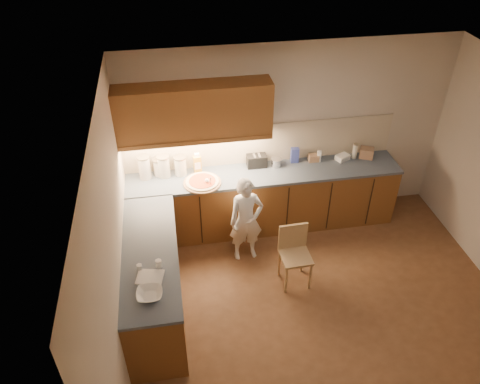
{
  "coord_description": "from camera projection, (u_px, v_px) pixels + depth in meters",
  "views": [
    {
      "loc": [
        -1.59,
        -3.46,
        4.48
      ],
      "look_at": [
        -0.8,
        1.2,
        1.0
      ],
      "focal_mm": 35.0,
      "sensor_mm": 36.0,
      "label": 1
    }
  ],
  "objects": [
    {
      "name": "dough_cloth",
      "position": [
        150.0,
        277.0,
        4.8
      ],
      "size": [
        0.31,
        0.26,
        0.02
      ],
      "primitive_type": "cube",
      "rotation": [
        0.0,
        0.0,
        -0.21
      ],
      "color": "silver",
      "rests_on": "l_counter"
    },
    {
      "name": "child",
      "position": [
        246.0,
        220.0,
        6.03
      ],
      "size": [
        0.47,
        0.33,
        1.23
      ],
      "primitive_type": "imported",
      "rotation": [
        0.0,
        0.0,
        0.09
      ],
      "color": "silver",
      "rests_on": "ground"
    },
    {
      "name": "spice_jar_b",
      "position": [
        159.0,
        264.0,
        4.91
      ],
      "size": [
        0.07,
        0.07,
        0.09
      ],
      "primitive_type": "cylinder",
      "rotation": [
        0.0,
        0.0,
        -0.14
      ],
      "color": "silver",
      "rests_on": "l_counter"
    },
    {
      "name": "blue_box",
      "position": [
        295.0,
        155.0,
        6.52
      ],
      "size": [
        0.11,
        0.09,
        0.22
      ],
      "primitive_type": "cube",
      "rotation": [
        0.0,
        0.0,
        -0.09
      ],
      "color": "#34429C",
      "rests_on": "l_counter"
    },
    {
      "name": "canister_c",
      "position": [
        164.0,
        166.0,
        6.2
      ],
      "size": [
        0.17,
        0.17,
        0.32
      ],
      "rotation": [
        0.0,
        0.0,
        0.03
      ],
      "color": "beige",
      "rests_on": "l_counter"
    },
    {
      "name": "steel_pot",
      "position": [
        276.0,
        162.0,
        6.46
      ],
      "size": [
        0.15,
        0.15,
        0.12
      ],
      "color": "#A7A6AB",
      "rests_on": "l_counter"
    },
    {
      "name": "mixing_bowl",
      "position": [
        150.0,
        294.0,
        4.59
      ],
      "size": [
        0.27,
        0.27,
        0.06
      ],
      "primitive_type": "imported",
      "rotation": [
        0.0,
        0.0,
        -0.04
      ],
      "color": "white",
      "rests_on": "l_counter"
    },
    {
      "name": "canister_b",
      "position": [
        159.0,
        167.0,
        6.25
      ],
      "size": [
        0.14,
        0.14,
        0.25
      ],
      "rotation": [
        0.0,
        0.0,
        0.39
      ],
      "color": "silver",
      "rests_on": "l_counter"
    },
    {
      "name": "canister_a",
      "position": [
        144.0,
        167.0,
        6.16
      ],
      "size": [
        0.17,
        0.17,
        0.34
      ],
      "rotation": [
        0.0,
        0.0,
        0.05
      ],
      "color": "beige",
      "rests_on": "l_counter"
    },
    {
      "name": "card_box_b",
      "position": [
        367.0,
        153.0,
        6.64
      ],
      "size": [
        0.23,
        0.21,
        0.14
      ],
      "primitive_type": "cube",
      "rotation": [
        0.0,
        0.0,
        -0.43
      ],
      "color": "#A67C59",
      "rests_on": "l_counter"
    },
    {
      "name": "wooden_chair",
      "position": [
        294.0,
        251.0,
        5.78
      ],
      "size": [
        0.38,
        0.38,
        0.81
      ],
      "rotation": [
        0.0,
        0.0,
        0.04
      ],
      "color": "tan",
      "rests_on": "ground"
    },
    {
      "name": "canister_d",
      "position": [
        180.0,
        165.0,
        6.25
      ],
      "size": [
        0.17,
        0.17,
        0.28
      ],
      "rotation": [
        0.0,
        0.0,
        -0.43
      ],
      "color": "white",
      "rests_on": "l_counter"
    },
    {
      "name": "oil_jug",
      "position": [
        197.0,
        164.0,
        6.29
      ],
      "size": [
        0.11,
        0.09,
        0.3
      ],
      "rotation": [
        0.0,
        0.0,
        0.13
      ],
      "color": "gold",
      "rests_on": "l_counter"
    },
    {
      "name": "spice_jar_a",
      "position": [
        139.0,
        267.0,
        4.87
      ],
      "size": [
        0.06,
        0.06,
        0.07
      ],
      "primitive_type": "cylinder",
      "rotation": [
        0.0,
        0.0,
        -0.14
      ],
      "color": "white",
      "rests_on": "l_counter"
    },
    {
      "name": "l_counter",
      "position": [
        230.0,
        223.0,
        6.21
      ],
      "size": [
        3.77,
        2.62,
        0.92
      ],
      "color": "brown",
      "rests_on": "ground"
    },
    {
      "name": "white_bottle",
      "position": [
        319.0,
        156.0,
        6.55
      ],
      "size": [
        0.07,
        0.07,
        0.16
      ],
      "primitive_type": "cube",
      "rotation": [
        0.0,
        0.0,
        -0.25
      ],
      "color": "white",
      "rests_on": "l_counter"
    },
    {
      "name": "tall_jar",
      "position": [
        355.0,
        151.0,
        6.59
      ],
      "size": [
        0.08,
        0.08,
        0.23
      ],
      "rotation": [
        0.0,
        0.0,
        -0.22
      ],
      "color": "white",
      "rests_on": "l_counter"
    },
    {
      "name": "upper_cabinets",
      "position": [
        194.0,
        111.0,
        5.8
      ],
      "size": [
        1.95,
        0.36,
        0.73
      ],
      "color": "brown",
      "rests_on": "ground"
    },
    {
      "name": "flat_pack",
      "position": [
        343.0,
        157.0,
        6.61
      ],
      "size": [
        0.22,
        0.2,
        0.07
      ],
      "primitive_type": "cube",
      "rotation": [
        0.0,
        0.0,
        0.43
      ],
      "color": "white",
      "rests_on": "l_counter"
    },
    {
      "name": "card_box_a",
      "position": [
        314.0,
        158.0,
        6.57
      ],
      "size": [
        0.15,
        0.11,
        0.1
      ],
      "primitive_type": "cube",
      "rotation": [
        0.0,
        0.0,
        -0.04
      ],
      "color": "tan",
      "rests_on": "l_counter"
    },
    {
      "name": "backsplash",
      "position": [
        261.0,
        143.0,
        6.43
      ],
      "size": [
        3.75,
        0.02,
        0.58
      ],
      "primitive_type": "cube",
      "color": "beige",
      "rests_on": "l_counter"
    },
    {
      "name": "room",
      "position": [
        340.0,
        200.0,
        4.62
      ],
      "size": [
        4.54,
        4.5,
        2.62
      ],
      "color": "brown",
      "rests_on": "ground"
    },
    {
      "name": "pizza_on_board",
      "position": [
        202.0,
        182.0,
        6.14
      ],
      "size": [
        0.5,
        0.5,
        0.2
      ],
      "rotation": [
        0.0,
        0.0,
        0.38
      ],
      "color": "#AC8156",
      "rests_on": "l_counter"
    },
    {
      "name": "toaster",
      "position": [
        257.0,
        161.0,
        6.44
      ],
      "size": [
        0.27,
        0.16,
        0.18
      ],
      "rotation": [
        0.0,
        0.0,
        -0.0
      ],
      "color": "black",
      "rests_on": "l_counter"
    }
  ]
}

